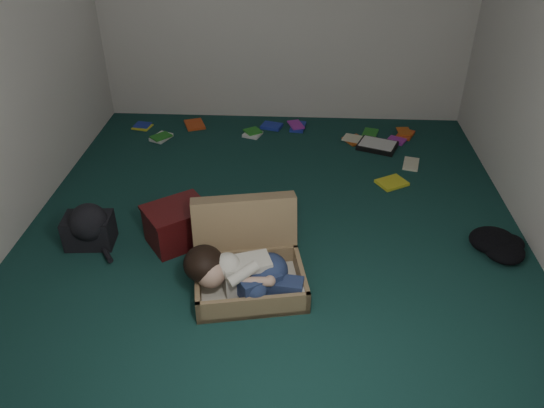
{
  "coord_description": "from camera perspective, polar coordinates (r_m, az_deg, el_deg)",
  "views": [
    {
      "loc": [
        0.18,
        -3.47,
        2.52
      ],
      "look_at": [
        0.0,
        -0.15,
        0.35
      ],
      "focal_mm": 35.0,
      "sensor_mm": 36.0,
      "label": 1
    }
  ],
  "objects": [
    {
      "name": "floor",
      "position": [
        4.29,
        0.11,
        -2.82
      ],
      "size": [
        4.5,
        4.5,
        0.0
      ],
      "primitive_type": "plane",
      "color": "#133834",
      "rests_on": "ground"
    },
    {
      "name": "wall_back",
      "position": [
        5.85,
        1.37,
        21.1
      ],
      "size": [
        4.5,
        0.0,
        4.5
      ],
      "primitive_type": "plane",
      "rotation": [
        1.57,
        0.0,
        0.0
      ],
      "color": "silver",
      "rests_on": "ground"
    },
    {
      "name": "wall_front",
      "position": [
        1.73,
        -3.85,
        -11.69
      ],
      "size": [
        4.5,
        0.0,
        4.5
      ],
      "primitive_type": "plane",
      "rotation": [
        -1.57,
        0.0,
        0.0
      ],
      "color": "silver",
      "rests_on": "ground"
    },
    {
      "name": "suitcase",
      "position": [
        3.74,
        -2.63,
        -5.99
      ],
      "size": [
        0.87,
        0.85,
        0.55
      ],
      "rotation": [
        0.0,
        0.0,
        0.19
      ],
      "color": "#8F744F",
      "rests_on": "floor"
    },
    {
      "name": "person",
      "position": [
        3.56,
        -3.19,
        -7.4
      ],
      "size": [
        0.83,
        0.4,
        0.34
      ],
      "rotation": [
        0.0,
        0.0,
        0.19
      ],
      "color": "silver",
      "rests_on": "suitcase"
    },
    {
      "name": "maroon_bin",
      "position": [
        4.14,
        -10.11,
        -2.2
      ],
      "size": [
        0.59,
        0.56,
        0.32
      ],
      "rotation": [
        0.0,
        0.0,
        0.63
      ],
      "color": "#450E0F",
      "rests_on": "floor"
    },
    {
      "name": "backpack",
      "position": [
        4.31,
        -19.08,
        -2.59
      ],
      "size": [
        0.47,
        0.39,
        0.27
      ],
      "primitive_type": null,
      "rotation": [
        0.0,
        0.0,
        0.08
      ],
      "color": "black",
      "rests_on": "floor"
    },
    {
      "name": "clothing_pile",
      "position": [
        4.37,
        22.87,
        -3.89
      ],
      "size": [
        0.56,
        0.51,
        0.15
      ],
      "primitive_type": null,
      "rotation": [
        0.0,
        0.0,
        -0.34
      ],
      "color": "black",
      "rests_on": "floor"
    },
    {
      "name": "paper_tray",
      "position": [
        5.63,
        11.27,
        6.19
      ],
      "size": [
        0.46,
        0.41,
        0.05
      ],
      "rotation": [
        0.0,
        0.0,
        -0.38
      ],
      "color": "black",
      "rests_on": "floor"
    },
    {
      "name": "book_scatter",
      "position": [
        5.72,
        3.17,
        7.05
      ],
      "size": [
        3.14,
        1.42,
        0.02
      ],
      "color": "yellow",
      "rests_on": "floor"
    }
  ]
}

